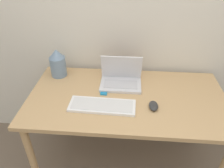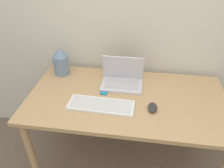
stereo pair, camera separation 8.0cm
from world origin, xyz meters
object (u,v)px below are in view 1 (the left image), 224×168
(laptop, at_px, (121,78))
(keyboard, at_px, (102,106))
(vase, at_px, (58,63))
(mp3_player, at_px, (104,93))
(mouse, at_px, (153,106))

(laptop, distance_m, keyboard, 0.31)
(laptop, distance_m, vase, 0.52)
(laptop, xyz_separation_m, mp3_player, (-0.12, -0.13, -0.04))
(laptop, distance_m, mouse, 0.35)
(keyboard, height_order, vase, vase)
(keyboard, bearing_deg, mp3_player, 92.33)
(keyboard, bearing_deg, laptop, 68.83)
(keyboard, height_order, mp3_player, keyboard)
(keyboard, distance_m, mouse, 0.34)
(mouse, bearing_deg, laptop, 130.71)
(keyboard, distance_m, mp3_player, 0.15)
(vase, height_order, mp3_player, vase)
(keyboard, xyz_separation_m, mouse, (0.34, 0.02, 0.01))
(mouse, bearing_deg, keyboard, -176.80)
(mp3_player, bearing_deg, vase, 150.62)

